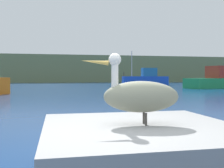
# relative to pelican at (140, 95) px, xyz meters

# --- Properties ---
(hillside_backdrop) EXTENTS (140.00, 13.67, 6.24)m
(hillside_backdrop) POSITION_rel_pelican_xyz_m (-0.38, 63.91, 1.99)
(hillside_backdrop) COLOR #6B7A51
(hillside_backdrop) RESTS_ON ground
(pier_dock) EXTENTS (2.47, 2.47, 0.74)m
(pier_dock) POSITION_rel_pelican_xyz_m (0.02, -0.00, -0.75)
(pier_dock) COLOR gray
(pier_dock) RESTS_ON ground
(pelican) EXTENTS (1.28, 0.55, 0.92)m
(pelican) POSITION_rel_pelican_xyz_m (0.00, 0.00, 0.00)
(pelican) COLOR gray
(pelican) RESTS_ON pier_dock
(fishing_boat_blue) EXTENTS (7.19, 2.59, 5.34)m
(fishing_boat_blue) POSITION_rel_pelican_xyz_m (12.80, 37.38, -0.16)
(fishing_boat_blue) COLOR blue
(fishing_boat_blue) RESTS_ON ground
(fishing_boat_green) EXTENTS (8.13, 4.95, 4.25)m
(fishing_boat_green) POSITION_rel_pelican_xyz_m (17.56, 25.72, -0.16)
(fishing_boat_green) COLOR #1E8C4C
(fishing_boat_green) RESTS_ON ground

